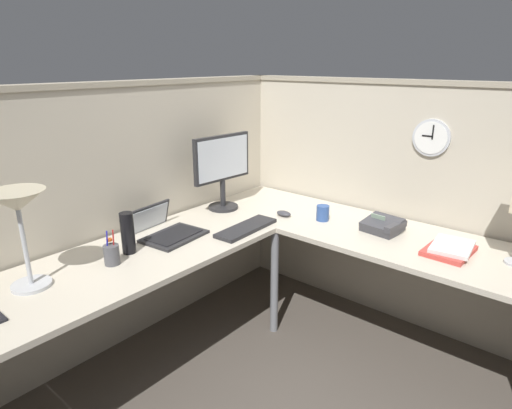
{
  "coord_description": "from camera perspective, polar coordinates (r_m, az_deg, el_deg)",
  "views": [
    {
      "loc": [
        -1.8,
        -1.33,
        1.69
      ],
      "look_at": [
        0.19,
        0.33,
        0.83
      ],
      "focal_mm": 30.58,
      "sensor_mm": 36.0,
      "label": 1
    }
  ],
  "objects": [
    {
      "name": "computer_mouse",
      "position": [
        2.82,
        3.65,
        -1.18
      ],
      "size": [
        0.06,
        0.1,
        0.03
      ],
      "primitive_type": "ellipsoid",
      "color": "#38383D",
      "rests_on": "desk"
    },
    {
      "name": "cubicle_wall_right",
      "position": [
        3.01,
        17.34,
        0.22
      ],
      "size": [
        0.12,
        2.37,
        1.58
      ],
      "color": "#B7AD99",
      "rests_on": "ground"
    },
    {
      "name": "monitor",
      "position": [
        2.89,
        -4.42,
        4.99
      ],
      "size": [
        0.46,
        0.2,
        0.5
      ],
      "color": "#232326",
      "rests_on": "desk"
    },
    {
      "name": "cubicle_wall_back",
      "position": [
        2.78,
        -15.97,
        -1.17
      ],
      "size": [
        2.57,
        0.12,
        1.58
      ],
      "color": "#B7AD99",
      "rests_on": "ground"
    },
    {
      "name": "desk_lamp_dome",
      "position": [
        2.08,
        -28.69,
        -0.56
      ],
      "size": [
        0.24,
        0.24,
        0.44
      ],
      "color": "#B7BABF",
      "rests_on": "desk"
    },
    {
      "name": "thermos_flask",
      "position": [
        2.35,
        -16.44,
        -3.6
      ],
      "size": [
        0.07,
        0.07,
        0.22
      ],
      "primitive_type": "cylinder",
      "color": "black",
      "rests_on": "desk"
    },
    {
      "name": "ground_plane",
      "position": [
        2.81,
        2.94,
        -18.65
      ],
      "size": [
        6.8,
        6.8,
        0.0
      ],
      "primitive_type": "plane",
      "color": "#4C443D"
    },
    {
      "name": "coffee_mug",
      "position": [
        2.76,
        8.79,
        -1.12
      ],
      "size": [
        0.08,
        0.08,
        0.1
      ],
      "primitive_type": "cylinder",
      "color": "#2D4C8C",
      "rests_on": "desk"
    },
    {
      "name": "wall_clock",
      "position": [
        2.79,
        21.98,
        8.12
      ],
      "size": [
        0.04,
        0.22,
        0.22
      ],
      "color": "#B7BABF"
    },
    {
      "name": "desk",
      "position": [
        2.35,
        1.95,
        -8.39
      ],
      "size": [
        2.35,
        2.15,
        0.73
      ],
      "color": "beige",
      "rests_on": "ground"
    },
    {
      "name": "laptop",
      "position": [
        2.58,
        -12.2,
        -3.3
      ],
      "size": [
        0.38,
        0.41,
        0.22
      ],
      "color": "#232326",
      "rests_on": "desk"
    },
    {
      "name": "keyboard",
      "position": [
        2.59,
        -1.29,
        -3.09
      ],
      "size": [
        0.44,
        0.16,
        0.02
      ],
      "primitive_type": "cube",
      "rotation": [
        0.0,
        0.0,
        0.04
      ],
      "color": "#232326",
      "rests_on": "desk"
    },
    {
      "name": "book_stack",
      "position": [
        2.5,
        24.05,
        -5.32
      ],
      "size": [
        0.3,
        0.23,
        0.04
      ],
      "color": "#BF3F38",
      "rests_on": "desk"
    },
    {
      "name": "pen_cup",
      "position": [
        2.27,
        -18.36,
        -6.2
      ],
      "size": [
        0.08,
        0.08,
        0.18
      ],
      "color": "#4C4C51",
      "rests_on": "desk"
    },
    {
      "name": "office_phone",
      "position": [
        2.66,
        16.32,
        -2.71
      ],
      "size": [
        0.21,
        0.23,
        0.11
      ],
      "color": "#38383D",
      "rests_on": "desk"
    }
  ]
}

